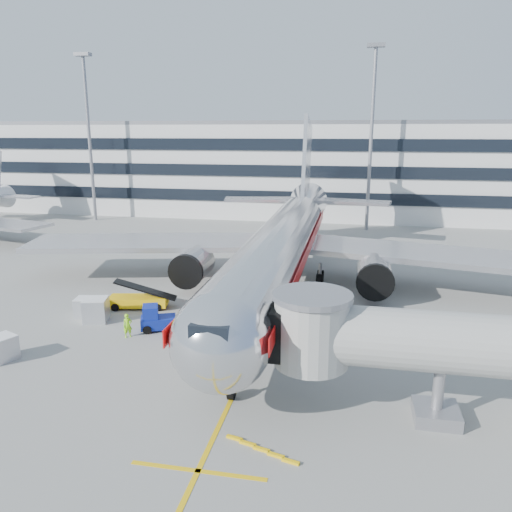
% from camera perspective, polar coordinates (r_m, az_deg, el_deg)
% --- Properties ---
extents(ground, '(180.00, 180.00, 0.00)m').
position_cam_1_polar(ground, '(34.99, 0.36, -9.54)').
color(ground, gray).
rests_on(ground, ground).
extents(lead_in_line, '(0.25, 70.00, 0.01)m').
position_cam_1_polar(lead_in_line, '(44.20, 2.79, -4.42)').
color(lead_in_line, '#E6B30C').
rests_on(lead_in_line, ground).
extents(stop_bar, '(6.00, 0.25, 0.01)m').
position_cam_1_polar(stop_bar, '(23.20, -6.66, -23.21)').
color(stop_bar, '#E6B30C').
rests_on(stop_bar, ground).
extents(main_jet, '(50.95, 48.70, 16.06)m').
position_cam_1_polar(main_jet, '(44.71, 3.17, 1.42)').
color(main_jet, silver).
rests_on(main_jet, ground).
extents(jet_bridge, '(17.80, 4.50, 7.00)m').
position_cam_1_polar(jet_bridge, '(26.35, 24.18, -9.89)').
color(jet_bridge, silver).
rests_on(jet_bridge, ground).
extents(terminal, '(150.00, 24.25, 15.60)m').
position_cam_1_polar(terminal, '(89.86, 7.37, 10.01)').
color(terminal, silver).
rests_on(terminal, ground).
extents(light_mast_west, '(2.40, 1.20, 25.45)m').
position_cam_1_polar(light_mast_west, '(84.14, -18.61, 13.97)').
color(light_mast_west, gray).
rests_on(light_mast_west, ground).
extents(light_mast_centre, '(2.40, 1.20, 25.45)m').
position_cam_1_polar(light_mast_centre, '(73.53, 13.10, 14.41)').
color(light_mast_centre, gray).
rests_on(light_mast_centre, ground).
extents(belt_loader, '(5.05, 2.58, 2.36)m').
position_cam_1_polar(belt_loader, '(41.86, -13.29, -4.91)').
color(belt_loader, yellow).
rests_on(belt_loader, ground).
extents(baggage_tug, '(2.82, 2.28, 1.86)m').
position_cam_1_polar(baggage_tug, '(37.04, -11.36, -7.10)').
color(baggage_tug, navy).
rests_on(baggage_tug, ground).
extents(cargo_container_left, '(1.62, 1.62, 1.51)m').
position_cam_1_polar(cargo_container_left, '(41.07, -18.92, -5.55)').
color(cargo_container_left, '#B8BBC0').
rests_on(cargo_container_left, ground).
extents(cargo_container_right, '(2.05, 2.05, 1.81)m').
position_cam_1_polar(cargo_container_right, '(39.76, -17.82, -5.88)').
color(cargo_container_right, '#B8BBC0').
rests_on(cargo_container_right, ground).
extents(cargo_container_front, '(1.93, 1.93, 1.57)m').
position_cam_1_polar(cargo_container_front, '(35.64, -27.00, -9.34)').
color(cargo_container_front, '#B8BBC0').
rests_on(cargo_container_front, ground).
extents(ramp_worker, '(0.74, 0.70, 1.70)m').
position_cam_1_polar(ramp_worker, '(36.22, -14.46, -7.71)').
color(ramp_worker, '#94ED19').
rests_on(ramp_worker, ground).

